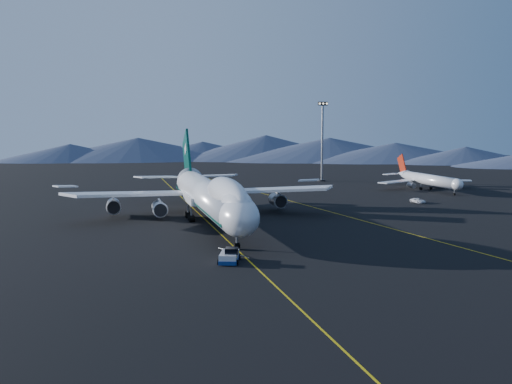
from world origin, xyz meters
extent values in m
plane|color=black|center=(0.00, 0.00, 0.00)|extent=(500.00, 500.00, 0.00)
cube|color=gold|center=(0.00, 0.00, 0.01)|extent=(0.25, 220.00, 0.01)
cube|color=gold|center=(30.00, 10.00, 0.01)|extent=(28.08, 198.09, 0.01)
cone|color=#414B65|center=(-40.81, 231.43, 6.00)|extent=(100.00, 100.00, 12.00)
cone|color=#414B65|center=(36.76, 232.11, 6.00)|extent=(100.00, 100.00, 12.00)
cone|color=#414B65|center=(110.33, 207.49, 6.00)|extent=(100.00, 100.00, 12.00)
cone|color=#414B65|center=(171.87, 160.27, 6.00)|extent=(100.00, 100.00, 12.00)
cylinder|color=silver|center=(0.00, 0.00, 5.60)|extent=(6.50, 56.00, 6.50)
ellipsoid|color=silver|center=(0.00, -28.00, 5.60)|extent=(6.50, 10.40, 6.50)
ellipsoid|color=silver|center=(0.00, -18.50, 8.10)|extent=(5.13, 25.16, 5.85)
cube|color=black|center=(0.00, -30.00, 6.80)|extent=(3.60, 1.61, 1.29)
cone|color=silver|center=(0.00, 33.00, 6.40)|extent=(6.50, 12.00, 6.50)
cube|color=#043D30|center=(0.00, 1.00, 4.70)|extent=(6.24, 60.00, 1.10)
cube|color=silver|center=(0.00, 5.50, 4.50)|extent=(7.50, 13.00, 1.60)
cube|color=silver|center=(-14.50, 11.50, 5.20)|extent=(30.62, 23.28, 2.83)
cube|color=silver|center=(14.50, 11.50, 5.20)|extent=(30.62, 23.28, 2.83)
cylinder|color=slate|center=(-9.50, 7.50, 2.40)|extent=(2.90, 5.50, 2.90)
cylinder|color=slate|center=(-19.00, 14.00, 2.40)|extent=(2.90, 5.50, 2.90)
cylinder|color=slate|center=(9.50, 7.50, 2.40)|extent=(2.90, 5.50, 2.90)
cylinder|color=slate|center=(19.00, 14.00, 2.40)|extent=(2.90, 5.50, 2.90)
cube|color=#043D30|center=(0.00, 32.00, 11.40)|extent=(0.55, 14.11, 15.94)
cube|color=silver|center=(-7.50, 34.50, 6.80)|extent=(12.39, 9.47, 0.98)
cube|color=silver|center=(7.50, 34.50, 6.80)|extent=(12.39, 9.47, 0.98)
cylinder|color=black|center=(0.00, -26.50, 0.55)|extent=(0.90, 1.10, 1.10)
cube|color=silver|center=(-3.00, -34.72, 0.85)|extent=(3.96, 5.53, 1.25)
cube|color=navy|center=(-3.00, -34.72, 0.40)|extent=(4.14, 5.79, 0.57)
cube|color=black|center=(-3.00, -34.72, 1.76)|extent=(2.30, 2.30, 1.02)
cylinder|color=silver|center=(77.65, 43.12, 3.24)|extent=(3.42, 28.83, 3.42)
ellipsoid|color=silver|center=(77.65, 28.71, 3.24)|extent=(3.42, 4.79, 3.42)
cone|color=silver|center=(77.65, 60.24, 3.60)|extent=(3.42, 6.31, 3.42)
cube|color=silver|center=(68.65, 47.63, 2.52)|extent=(15.13, 10.21, 0.32)
cube|color=silver|center=(86.66, 47.63, 2.52)|extent=(15.13, 10.21, 0.32)
cylinder|color=slate|center=(72.70, 45.37, 1.44)|extent=(1.71, 3.15, 1.71)
cylinder|color=slate|center=(82.61, 45.37, 1.44)|extent=(1.71, 3.15, 1.71)
cube|color=#A1220E|center=(77.65, 60.69, 7.03)|extent=(0.32, 6.14, 7.26)
imported|color=white|center=(58.29, 16.79, 0.64)|extent=(2.77, 4.87, 1.28)
cylinder|color=black|center=(55.90, 79.85, 0.22)|extent=(2.67, 2.67, 0.44)
cylinder|color=slate|center=(55.90, 79.85, 13.90)|extent=(0.78, 0.78, 27.79)
cube|color=black|center=(55.90, 79.85, 28.12)|extent=(3.56, 0.89, 1.33)
camera|label=1|loc=(-19.94, -115.35, 19.90)|focal=40.00mm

